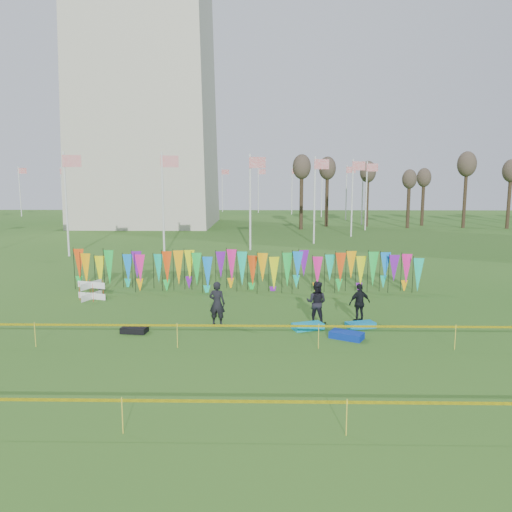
{
  "coord_description": "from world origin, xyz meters",
  "views": [
    {
      "loc": [
        1.27,
        -18.06,
        5.9
      ],
      "look_at": [
        0.82,
        6.0,
        2.21
      ],
      "focal_mm": 35.0,
      "sensor_mm": 36.0,
      "label": 1
    }
  ],
  "objects_px": {
    "kite_bag_turquoise": "(308,326)",
    "kite_bag_blue": "(347,335)",
    "kite_bag_teal": "(360,325)",
    "box_kite": "(91,290)",
    "kite_bag_black": "(134,330)",
    "person_right": "(360,303)",
    "person_left": "(217,304)",
    "person_mid": "(316,302)"
  },
  "relations": [
    {
      "from": "person_mid",
      "to": "kite_bag_blue",
      "type": "relative_size",
      "value": 1.48
    },
    {
      "from": "kite_bag_black",
      "to": "kite_bag_blue",
      "type": "bearing_deg",
      "value": -4.03
    },
    {
      "from": "box_kite",
      "to": "person_right",
      "type": "height_order",
      "value": "person_right"
    },
    {
      "from": "person_left",
      "to": "person_mid",
      "type": "bearing_deg",
      "value": -164.34
    },
    {
      "from": "kite_bag_turquoise",
      "to": "kite_bag_blue",
      "type": "xyz_separation_m",
      "value": [
        1.36,
        -1.15,
        0.01
      ]
    },
    {
      "from": "kite_bag_teal",
      "to": "kite_bag_black",
      "type": "bearing_deg",
      "value": -174.65
    },
    {
      "from": "box_kite",
      "to": "person_mid",
      "type": "relative_size",
      "value": 0.51
    },
    {
      "from": "person_right",
      "to": "kite_bag_blue",
      "type": "bearing_deg",
      "value": 48.85
    },
    {
      "from": "kite_bag_blue",
      "to": "kite_bag_black",
      "type": "height_order",
      "value": "kite_bag_blue"
    },
    {
      "from": "box_kite",
      "to": "person_mid",
      "type": "xyz_separation_m",
      "value": [
        10.75,
        -4.01,
        0.44
      ]
    },
    {
      "from": "box_kite",
      "to": "kite_bag_black",
      "type": "height_order",
      "value": "box_kite"
    },
    {
      "from": "person_left",
      "to": "kite_bag_teal",
      "type": "height_order",
      "value": "person_left"
    },
    {
      "from": "person_mid",
      "to": "kite_bag_teal",
      "type": "xyz_separation_m",
      "value": [
        1.73,
        -0.55,
        -0.78
      ]
    },
    {
      "from": "person_mid",
      "to": "kite_bag_black",
      "type": "distance_m",
      "value": 7.39
    },
    {
      "from": "person_right",
      "to": "kite_bag_teal",
      "type": "bearing_deg",
      "value": 63.77
    },
    {
      "from": "person_left",
      "to": "person_mid",
      "type": "xyz_separation_m",
      "value": [
        4.07,
        0.33,
        -0.02
      ]
    },
    {
      "from": "person_left",
      "to": "person_right",
      "type": "xyz_separation_m",
      "value": [
        5.9,
        0.59,
        -0.1
      ]
    },
    {
      "from": "person_mid",
      "to": "kite_bag_blue",
      "type": "bearing_deg",
      "value": 136.28
    },
    {
      "from": "kite_bag_blue",
      "to": "kite_bag_black",
      "type": "xyz_separation_m",
      "value": [
        -8.16,
        0.57,
        -0.01
      ]
    },
    {
      "from": "box_kite",
      "to": "person_right",
      "type": "xyz_separation_m",
      "value": [
        12.58,
        -3.75,
        0.36
      ]
    },
    {
      "from": "person_right",
      "to": "kite_bag_black",
      "type": "xyz_separation_m",
      "value": [
        -9.03,
        -1.64,
        -0.7
      ]
    },
    {
      "from": "kite_bag_turquoise",
      "to": "kite_bag_teal",
      "type": "bearing_deg",
      "value": 6.97
    },
    {
      "from": "person_left",
      "to": "kite_bag_turquoise",
      "type": "distance_m",
      "value": 3.78
    },
    {
      "from": "kite_bag_turquoise",
      "to": "kite_bag_blue",
      "type": "distance_m",
      "value": 1.78
    },
    {
      "from": "box_kite",
      "to": "kite_bag_teal",
      "type": "xyz_separation_m",
      "value": [
        12.48,
        -4.56,
        -0.34
      ]
    },
    {
      "from": "box_kite",
      "to": "person_mid",
      "type": "bearing_deg",
      "value": -20.44
    },
    {
      "from": "box_kite",
      "to": "person_mid",
      "type": "distance_m",
      "value": 11.48
    },
    {
      "from": "box_kite",
      "to": "kite_bag_turquoise",
      "type": "distance_m",
      "value": 11.41
    },
    {
      "from": "box_kite",
      "to": "kite_bag_teal",
      "type": "distance_m",
      "value": 13.29
    },
    {
      "from": "kite_bag_turquoise",
      "to": "kite_bag_blue",
      "type": "bearing_deg",
      "value": -40.22
    },
    {
      "from": "kite_bag_turquoise",
      "to": "kite_bag_teal",
      "type": "distance_m",
      "value": 2.16
    },
    {
      "from": "kite_bag_teal",
      "to": "kite_bag_turquoise",
      "type": "bearing_deg",
      "value": -173.03
    },
    {
      "from": "person_mid",
      "to": "kite_bag_turquoise",
      "type": "distance_m",
      "value": 1.19
    },
    {
      "from": "person_mid",
      "to": "kite_bag_turquoise",
      "type": "relative_size",
      "value": 1.49
    },
    {
      "from": "person_mid",
      "to": "person_left",
      "type": "bearing_deg",
      "value": 25.17
    },
    {
      "from": "kite_bag_turquoise",
      "to": "kite_bag_blue",
      "type": "relative_size",
      "value": 0.99
    },
    {
      "from": "kite_bag_turquoise",
      "to": "kite_bag_teal",
      "type": "xyz_separation_m",
      "value": [
        2.14,
        0.26,
        -0.01
      ]
    },
    {
      "from": "person_left",
      "to": "kite_bag_blue",
      "type": "height_order",
      "value": "person_left"
    },
    {
      "from": "person_left",
      "to": "kite_bag_turquoise",
      "type": "bearing_deg",
      "value": -176.45
    },
    {
      "from": "kite_bag_turquoise",
      "to": "kite_bag_black",
      "type": "height_order",
      "value": "kite_bag_turquoise"
    },
    {
      "from": "box_kite",
      "to": "kite_bag_black",
      "type": "bearing_deg",
      "value": -56.71
    },
    {
      "from": "person_left",
      "to": "kite_bag_blue",
      "type": "distance_m",
      "value": 5.34
    }
  ]
}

